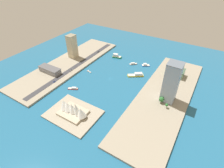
% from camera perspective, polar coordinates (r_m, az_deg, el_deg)
% --- Properties ---
extents(ground_plane, '(440.00, 440.00, 0.00)m').
position_cam_1_polar(ground_plane, '(297.15, -0.62, 1.77)').
color(ground_plane, '#23668E').
extents(quay_west, '(70.00, 240.00, 2.84)m').
position_cam_1_polar(quay_west, '(268.78, 16.67, -4.04)').
color(quay_west, '#9E937F').
rests_on(quay_west, ground_plane).
extents(quay_east, '(70.00, 240.00, 2.84)m').
position_cam_1_polar(quay_east, '(347.90, -13.95, 6.53)').
color(quay_east, '#9E937F').
rests_on(quay_east, ground_plane).
extents(peninsula_point, '(66.98, 51.28, 2.00)m').
position_cam_1_polar(peninsula_point, '(238.78, -12.62, -9.55)').
color(peninsula_point, '#A89E89').
rests_on(peninsula_point, ground_plane).
extents(road_strip, '(9.53, 228.00, 0.15)m').
position_cam_1_polar(road_strip, '(334.92, -11.54, 5.94)').
color(road_strip, '#38383D').
rests_on(road_strip, quay_east).
extents(ferry_green_doubledeck, '(20.91, 11.04, 7.81)m').
position_cam_1_polar(ferry_green_doubledeck, '(361.71, 1.48, 9.15)').
color(ferry_green_doubledeck, '#2D8C4C').
rests_on(ferry_green_doubledeck, ground_plane).
extents(ferry_yellow_fast, '(26.79, 21.80, 5.98)m').
position_cam_1_polar(ferry_yellow_fast, '(305.89, 8.04, 3.01)').
color(ferry_yellow_fast, yellow).
rests_on(ferry_yellow_fast, ground_plane).
extents(tugboat_red, '(15.89, 10.84, 3.31)m').
position_cam_1_polar(tugboat_red, '(280.24, -12.65, -1.41)').
color(tugboat_red, red).
rests_on(tugboat_red, ground_plane).
extents(catamaran_blue, '(16.24, 13.85, 4.50)m').
position_cam_1_polar(catamaran_blue, '(339.12, 10.97, 6.17)').
color(catamaran_blue, blue).
rests_on(catamaran_blue, ground_plane).
extents(yacht_sleek_gray, '(13.70, 13.43, 3.76)m').
position_cam_1_polar(yacht_sleek_gray, '(339.70, 6.97, 6.63)').
color(yacht_sleek_gray, '#999EA3').
rests_on(yacht_sleek_gray, ground_plane).
extents(sailboat_small_white, '(10.66, 3.46, 10.58)m').
position_cam_1_polar(sailboat_small_white, '(316.92, -7.60, 4.09)').
color(sailboat_small_white, white).
rests_on(sailboat_small_white, ground_plane).
extents(tower_tall_glass, '(19.47, 19.69, 59.49)m').
position_cam_1_polar(tower_tall_glass, '(245.60, 18.89, 0.40)').
color(tower_tall_glass, '#8C9EB2').
rests_on(tower_tall_glass, quay_west).
extents(terminal_long_green, '(29.89, 19.77, 12.25)m').
position_cam_1_polar(terminal_long_green, '(317.23, 20.05, 3.73)').
color(terminal_long_green, slate).
rests_on(terminal_long_green, quay_west).
extents(office_block_beige, '(14.77, 16.53, 45.31)m').
position_cam_1_polar(office_block_beige, '(358.80, -12.97, 11.98)').
color(office_block_beige, '#C6B793').
rests_on(office_block_beige, quay_east).
extents(warehouse_low_gray, '(42.05, 15.56, 9.26)m').
position_cam_1_polar(warehouse_low_gray, '(326.14, -19.77, 4.43)').
color(warehouse_low_gray, gray).
rests_on(warehouse_low_gray, quay_east).
extents(hatchback_blue, '(2.00, 4.30, 1.57)m').
position_cam_1_polar(hatchback_blue, '(299.25, -18.42, 0.78)').
color(hatchback_blue, black).
rests_on(hatchback_blue, road_strip).
extents(sedan_silver, '(2.03, 5.09, 1.62)m').
position_cam_1_polar(sedan_silver, '(322.65, -13.16, 4.61)').
color(sedan_silver, black).
rests_on(sedan_silver, road_strip).
extents(suv_black, '(1.97, 5.19, 1.46)m').
position_cam_1_polar(suv_black, '(379.50, -4.51, 10.56)').
color(suv_black, black).
rests_on(suv_black, road_strip).
extents(traffic_light_waterfront, '(0.36, 0.36, 6.50)m').
position_cam_1_polar(traffic_light_waterfront, '(314.57, -13.63, 4.36)').
color(traffic_light_waterfront, black).
rests_on(traffic_light_waterfront, quay_east).
extents(opera_landmark, '(42.87, 27.51, 20.84)m').
position_cam_1_polar(opera_landmark, '(233.13, -13.00, -8.03)').
color(opera_landmark, '#BCAD93').
rests_on(opera_landmark, peninsula_point).
extents(park_tree_cluster, '(15.10, 17.62, 9.67)m').
position_cam_1_polar(park_tree_cluster, '(251.72, 16.32, -5.01)').
color(park_tree_cluster, brown).
rests_on(park_tree_cluster, quay_west).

